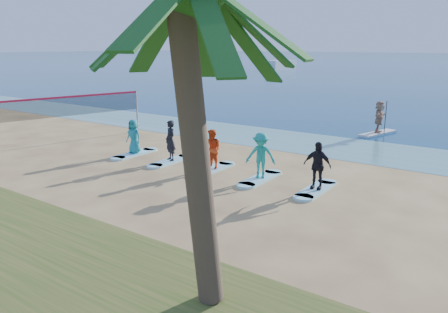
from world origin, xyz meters
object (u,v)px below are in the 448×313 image
Objects in this scene: paddleboard at (378,133)px; student_1 at (170,140)px; surfboard_2 at (212,169)px; surfboard_3 at (260,179)px; boat_offshore_a at (281,70)px; student_3 at (261,155)px; student_4 at (317,165)px; paddleboarder at (379,117)px; student_2 at (212,149)px; volleyball_net at (61,107)px; surfboard_4 at (316,190)px; surfboard_0 at (135,154)px; student_0 at (134,136)px; surfboard_1 at (171,161)px.

student_1 is at bearing -100.71° from paddleboard.
surfboard_2 is 1.00× the size of surfboard_3.
boat_offshore_a reaches higher than surfboard_2.
student_3 is 2.33m from student_4.
paddleboarder is 12.24m from student_2.
volleyball_net is 4.00× the size of surfboard_4.
surfboard_0 is 1.22× the size of student_1.
surfboard_3 is at bearing -56.87° from boat_offshore_a.
volleyball_net is 14.54m from student_4.
boat_offshore_a is at bearing 108.87° from volleyball_net.
paddleboarder is 14.31m from surfboard_0.
student_3 is at bearing 24.89° from student_1.
boat_offshore_a reaches higher than paddleboard.
surfboard_3 is at bearing 24.89° from student_1.
surfboard_4 is 1.27× the size of student_4.
student_3 is (4.65, 0.00, -0.01)m from student_1.
volleyball_net reaches higher than student_0.
surfboard_0 is 1.34× the size of student_2.
paddleboard is at bearing 95.80° from surfboard_4.
student_0 is 4.65m from student_2.
surfboard_3 is at bearing 0.00° from surfboard_2.
paddleboard is at bearing 41.87° from volleyball_net.
student_1 reaches higher than student_2.
student_0 is at bearing -167.12° from student_2.
student_3 reaches higher than surfboard_0.
student_0 is at bearing -155.11° from student_1.
paddleboarder is at bearing 86.45° from student_2.
boat_offshore_a is at bearing 112.62° from surfboard_0.
student_0 is 2.48m from surfboard_1.
student_1 is at bearing 180.00° from surfboard_4.
boat_offshore_a is 80.22m from student_4.
surfboard_4 is (2.33, 0.00, -0.94)m from student_3.
student_4 reaches higher than student_2.
surfboard_2 is 4.74m from student_4.
student_2 is (0.00, 0.00, 0.87)m from surfboard_2.
surfboard_4 is at bearing 12.88° from student_2.
surfboard_3 is at bearing 0.00° from surfboard_0.
paddleboard reaches higher than surfboard_0.
surfboard_1 and surfboard_4 have the same top height.
surfboard_4 is at bearing 0.77° from volleyball_net.
student_3 reaches higher than surfboard_3.
volleyball_net is at bearing -177.84° from surfboard_0.
paddleboard is 11.83m from student_3.
student_4 is (38.61, -70.31, 0.95)m from boat_offshore_a.
paddleboard is at bearing 62.89° from student_3.
surfboard_1 is 4.75m from student_3.
volleyball_net is 4.00× the size of surfboard_1.
surfboard_1 is (7.53, 0.20, -1.86)m from volleyball_net.
surfboard_1 is at bearing 0.00° from surfboard_0.
surfboard_3 is at bearing -3.11° from student_0.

